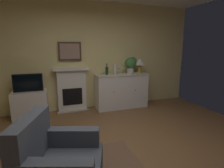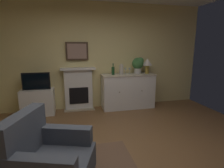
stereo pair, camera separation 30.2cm
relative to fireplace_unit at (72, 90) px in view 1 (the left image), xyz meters
The scene contains 14 objects.
ground_plane 2.44m from the fireplace_unit, 78.67° to the right, with size 5.89×4.96×0.10m, color brown.
wall_rear 0.95m from the fireplace_unit, 15.35° to the left, with size 5.89×0.06×2.72m, color #EAD68C.
fireplace_unit is the anchor object (origin of this frame).
framed_picture 0.96m from the fireplace_unit, 90.00° to the left, with size 0.55×0.04×0.45m.
sideboard_cabinet 1.30m from the fireplace_unit, ahead, with size 1.40×0.49×0.91m.
table_lamp 1.93m from the fireplace_unit, ahead, with size 0.26×0.26×0.40m.
wine_bottle 1.01m from the fireplace_unit, 12.13° to the right, with size 0.08×0.08×0.29m.
wine_glass_left 1.32m from the fireplace_unit, ahead, with size 0.07×0.07×0.16m.
wine_glass_center 1.42m from the fireplace_unit, ahead, with size 0.07×0.07×0.16m.
vase_decorative 1.21m from the fireplace_unit, 11.87° to the right, with size 0.11×0.11×0.28m.
tv_cabinet 1.02m from the fireplace_unit, behind, with size 0.75×0.42×0.63m.
tv_set 1.03m from the fireplace_unit, 169.23° to the right, with size 0.62×0.07×0.40m.
potted_plant_small 1.69m from the fireplace_unit, ahead, with size 0.30×0.30×0.43m.
armchair 2.75m from the fireplace_unit, 99.98° to the right, with size 1.01×0.98×0.92m.
Camera 1 is at (-0.95, -2.19, 1.62)m, focal length 28.76 mm.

